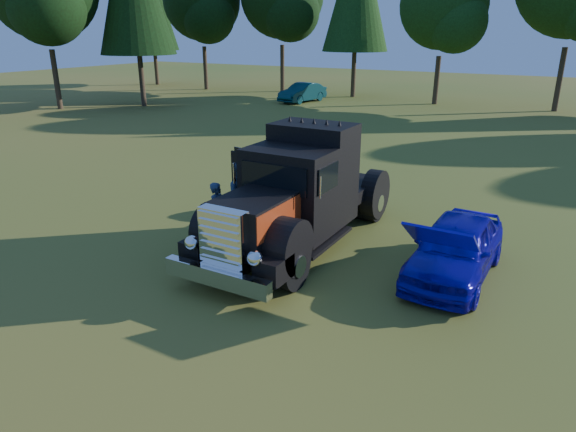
{
  "coord_description": "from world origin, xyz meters",
  "views": [
    {
      "loc": [
        5.77,
        -9.51,
        5.22
      ],
      "look_at": [
        0.35,
        -0.04,
        1.24
      ],
      "focal_mm": 32.0,
      "sensor_mm": 36.0,
      "label": 1
    }
  ],
  "objects_px": {
    "spectator_near": "(218,213)",
    "diamond_t_truck": "(297,198)",
    "distant_teal_car": "(302,93)",
    "hotrod_coupe": "(455,248)",
    "spectator_far": "(244,198)"
  },
  "relations": [
    {
      "from": "spectator_near",
      "to": "distant_teal_car",
      "type": "distance_m",
      "value": 27.56
    },
    {
      "from": "diamond_t_truck",
      "to": "spectator_near",
      "type": "distance_m",
      "value": 2.08
    },
    {
      "from": "diamond_t_truck",
      "to": "spectator_near",
      "type": "xyz_separation_m",
      "value": [
        -1.87,
        -0.76,
        -0.48
      ]
    },
    {
      "from": "diamond_t_truck",
      "to": "spectator_near",
      "type": "bearing_deg",
      "value": -157.77
    },
    {
      "from": "hotrod_coupe",
      "to": "spectator_far",
      "type": "relative_size",
      "value": 2.1
    },
    {
      "from": "hotrod_coupe",
      "to": "distant_teal_car",
      "type": "height_order",
      "value": "hotrod_coupe"
    },
    {
      "from": "spectator_far",
      "to": "diamond_t_truck",
      "type": "bearing_deg",
      "value": -50.97
    },
    {
      "from": "hotrod_coupe",
      "to": "spectator_far",
      "type": "bearing_deg",
      "value": -178.5
    },
    {
      "from": "spectator_far",
      "to": "distant_teal_car",
      "type": "xyz_separation_m",
      "value": [
        -11.34,
        24.38,
        -0.29
      ]
    },
    {
      "from": "diamond_t_truck",
      "to": "spectator_near",
      "type": "relative_size",
      "value": 4.49
    },
    {
      "from": "spectator_near",
      "to": "distant_teal_car",
      "type": "relative_size",
      "value": 0.37
    },
    {
      "from": "diamond_t_truck",
      "to": "hotrod_coupe",
      "type": "height_order",
      "value": "diamond_t_truck"
    },
    {
      "from": "hotrod_coupe",
      "to": "spectator_far",
      "type": "distance_m",
      "value": 5.54
    },
    {
      "from": "hotrod_coupe",
      "to": "spectator_far",
      "type": "height_order",
      "value": "spectator_far"
    },
    {
      "from": "spectator_near",
      "to": "diamond_t_truck",
      "type": "bearing_deg",
      "value": -73.2
    }
  ]
}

